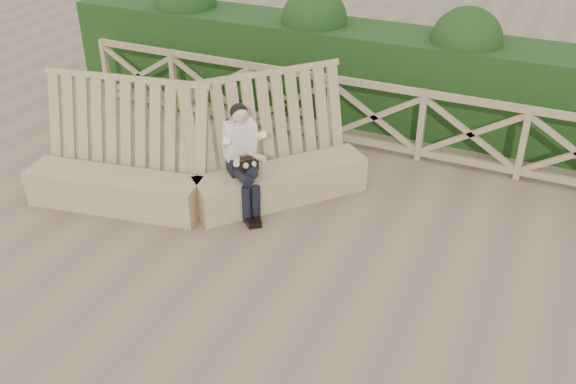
% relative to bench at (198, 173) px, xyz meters
% --- Properties ---
extents(ground, '(60.00, 60.00, 0.00)m').
position_rel_bench_xyz_m(ground, '(1.62, -1.11, -0.41)').
color(ground, brown).
rests_on(ground, ground).
extents(bench, '(4.05, 2.73, 1.62)m').
position_rel_bench_xyz_m(bench, '(0.00, 0.00, 0.00)').
color(bench, olive).
rests_on(bench, ground).
extents(woman, '(0.77, 0.79, 1.42)m').
position_rel_bench_xyz_m(woman, '(0.63, 0.09, 0.36)').
color(woman, black).
rests_on(woman, ground).
extents(guardrail, '(10.10, 0.09, 1.10)m').
position_rel_bench_xyz_m(guardrail, '(1.62, 2.39, 0.14)').
color(guardrail, '#8E7653').
rests_on(guardrail, ground).
extents(hedge, '(12.00, 1.20, 1.50)m').
position_rel_bench_xyz_m(hedge, '(1.62, 3.59, 0.34)').
color(hedge, black).
rests_on(hedge, ground).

